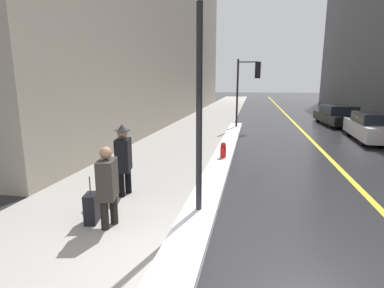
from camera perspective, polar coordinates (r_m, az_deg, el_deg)
name	(u,v)px	position (r m, az deg, el deg)	size (l,w,h in m)	color
ground_plane	(165,266)	(4.87, -5.15, -22.19)	(160.00, 160.00, 0.00)	#232326
sidewalk_slab	(202,125)	(19.32, 1.85, 3.64)	(4.00, 80.00, 0.01)	gray
road_centre_stripe	(299,128)	(19.26, 19.75, 2.92)	(0.16, 80.00, 0.00)	gold
snow_bank_curb	(224,155)	(11.10, 6.04, -2.07)	(0.69, 16.79, 0.16)	white
lamp_post	(199,85)	(5.74, 1.40, 11.25)	(0.28, 0.28, 4.39)	black
traffic_light_near	(250,79)	(17.62, 10.91, 12.02)	(1.31, 0.36, 3.97)	black
pedestrian_in_glasses	(108,183)	(5.81, -15.77, -7.25)	(0.40, 0.56, 1.57)	black
pedestrian_in_fedora	(123,157)	(7.33, -12.92, -2.46)	(0.43, 0.59, 1.75)	black
parked_car_white	(375,127)	(16.61, 31.51, 2.74)	(2.08, 4.49, 1.31)	silver
parked_car_black	(337,115)	(21.67, 25.97, 4.91)	(2.10, 4.91, 1.25)	black
rolling_suitcase	(92,208)	(6.27, -18.58, -11.56)	(0.30, 0.40, 0.95)	black
fire_hydrant	(223,152)	(10.35, 5.95, -1.59)	(0.20, 0.20, 0.70)	red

